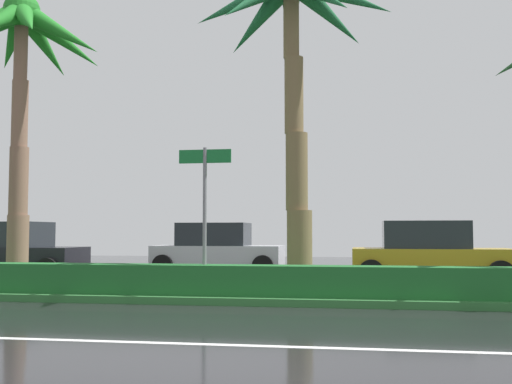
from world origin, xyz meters
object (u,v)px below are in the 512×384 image
object	(u,v)px
palm_tree_mid_left	(21,53)
street_name_sign	(205,199)
car_in_traffic_second	(217,250)
car_in_traffic_third	(429,253)
palm_tree_centre_left	(291,29)
car_in_traffic_leading	(10,251)

from	to	relation	value
palm_tree_mid_left	street_name_sign	bearing A→B (deg)	-18.52
palm_tree_mid_left	car_in_traffic_second	xyz separation A→B (m)	(3.57, 6.37, -5.07)
car_in_traffic_second	car_in_traffic_third	bearing A→B (deg)	-21.43
car_in_traffic_second	palm_tree_mid_left	bearing A→B (deg)	-119.28
palm_tree_centre_left	car_in_traffic_leading	xyz separation A→B (m)	(-8.99, 3.60, -5.22)
palm_tree_mid_left	car_in_traffic_second	bearing A→B (deg)	60.72
palm_tree_mid_left	car_in_traffic_leading	xyz separation A→B (m)	(-2.17, 3.37, -5.07)
street_name_sign	car_in_traffic_leading	distance (m)	9.04
palm_tree_centre_left	street_name_sign	world-z (taller)	palm_tree_centre_left
car_in_traffic_leading	car_in_traffic_third	size ratio (longest dim) A/B	1.00
car_in_traffic_leading	car_in_traffic_third	world-z (taller)	same
street_name_sign	car_in_traffic_second	world-z (taller)	street_name_sign
palm_tree_mid_left	car_in_traffic_leading	bearing A→B (deg)	122.75
palm_tree_mid_left	car_in_traffic_leading	size ratio (longest dim) A/B	1.69
palm_tree_centre_left	car_in_traffic_third	distance (m)	7.40
palm_tree_mid_left	street_name_sign	distance (m)	6.67
palm_tree_mid_left	car_in_traffic_second	size ratio (longest dim) A/B	1.69
car_in_traffic_leading	palm_tree_mid_left	bearing A→B (deg)	-57.25
palm_tree_mid_left	car_in_traffic_third	bearing A→B (deg)	20.23
street_name_sign	palm_tree_mid_left	bearing A→B (deg)	161.48
car_in_traffic_leading	car_in_traffic_third	distance (m)	12.39
palm_tree_centre_left	car_in_traffic_second	size ratio (longest dim) A/B	1.75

